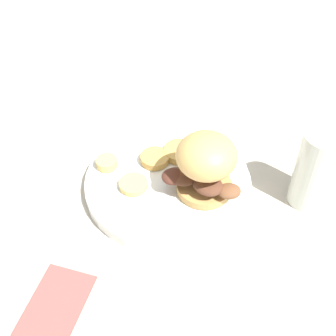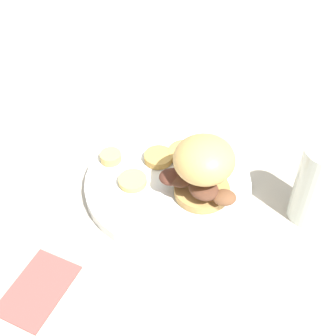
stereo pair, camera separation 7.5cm
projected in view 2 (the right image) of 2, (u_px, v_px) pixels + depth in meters
ground_plane at (168, 187)px, 0.78m from camera, size 4.00×4.00×0.00m
dinner_plate at (168, 183)px, 0.78m from camera, size 0.27×0.27×0.02m
sandwich at (202, 168)px, 0.70m from camera, size 0.10×0.11×0.11m
potato_round_0 at (184, 153)px, 0.80m from camera, size 0.06×0.06×0.01m
potato_round_1 at (133, 181)px, 0.76m from camera, size 0.05×0.05×0.01m
potato_round_2 at (111, 157)px, 0.79m from camera, size 0.04×0.04×0.01m
potato_round_3 at (158, 157)px, 0.80m from camera, size 0.05×0.05×0.01m
fork at (181, 94)px, 0.96m from camera, size 0.11×0.16×0.00m
drinking_glass at (316, 184)px, 0.69m from camera, size 0.06×0.06×0.14m
napkin at (38, 289)px, 0.65m from camera, size 0.13×0.12×0.01m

